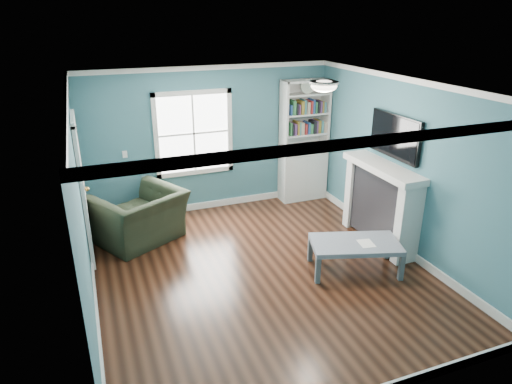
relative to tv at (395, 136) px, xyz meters
name	(u,v)px	position (x,y,z in m)	size (l,w,h in m)	color
floor	(262,272)	(-2.20, -0.20, -1.72)	(5.00, 5.00, 0.00)	black
room_walls	(262,166)	(-2.20, -0.20, -0.14)	(5.00, 5.00, 5.00)	#3B6E7D
trim	(262,191)	(-2.20, -0.20, -0.49)	(4.50, 5.00, 2.60)	white
window	(194,133)	(-2.50, 2.29, -0.27)	(1.40, 0.06, 1.50)	white
bookshelf	(303,153)	(-0.43, 2.10, -0.80)	(0.90, 0.35, 2.31)	silver
fireplace	(381,205)	(-0.12, 0.00, -1.09)	(0.44, 1.58, 1.30)	black
tv	(395,136)	(0.00, 0.00, 0.00)	(0.06, 1.10, 0.65)	black
door	(82,189)	(-4.42, 1.20, -0.65)	(0.12, 0.98, 2.17)	silver
ceiling_fixture	(324,85)	(-1.30, -0.10, 0.82)	(0.38, 0.38, 0.15)	white
light_switch	(125,154)	(-3.70, 2.28, -0.52)	(0.08, 0.01, 0.12)	white
recliner	(139,209)	(-3.65, 1.40, -1.17)	(1.26, 0.82, 1.10)	black
coffee_table	(355,246)	(-0.95, -0.61, -1.34)	(1.36, 1.00, 0.44)	#495258
paper_sheet	(366,243)	(-0.83, -0.70, -1.28)	(0.20, 0.25, 0.00)	white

